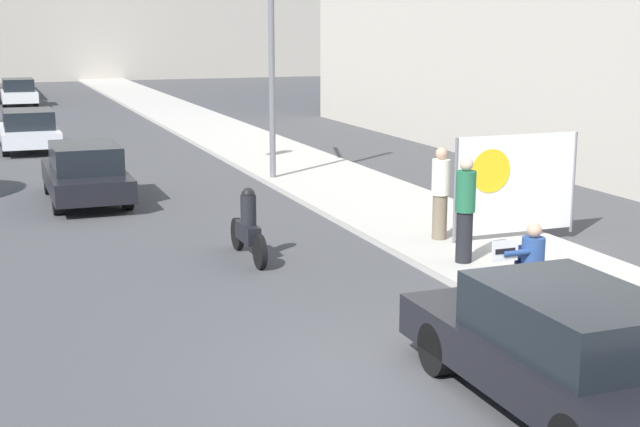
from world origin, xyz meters
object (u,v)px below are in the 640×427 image
traffic_light_pole (227,19)px  parked_car_curbside (564,350)px  car_on_road_nearest (86,173)px  protest_banner (515,184)px  car_on_road_midblock (29,130)px  jogger_on_sidewalk (465,209)px  car_on_road_far_lane (19,92)px  pedestrian_behind (440,193)px  motorcycle_on_road (248,229)px  seated_protester (535,261)px

traffic_light_pole → parked_car_curbside: traffic_light_pole is taller
parked_car_curbside → car_on_road_nearest: parked_car_curbside is taller
protest_banner → car_on_road_midblock: 18.64m
parked_car_curbside → car_on_road_nearest: size_ratio=1.03×
jogger_on_sidewalk → car_on_road_far_lane: (-5.71, 35.56, -0.36)m
pedestrian_behind → protest_banner: protest_banner is taller
jogger_on_sidewalk → pedestrian_behind: size_ratio=1.04×
protest_banner → pedestrian_behind: bearing=164.4°
traffic_light_pole → car_on_road_midblock: (-4.63, 8.38, -3.57)m
jogger_on_sidewalk → car_on_road_far_lane: 36.02m
protest_banner → motorcycle_on_road: size_ratio=1.31×
protest_banner → traffic_light_pole: size_ratio=0.44×
jogger_on_sidewalk → protest_banner: bearing=-106.1°
pedestrian_behind → protest_banner: size_ratio=0.66×
jogger_on_sidewalk → car_on_road_far_lane: bearing=-42.1°
traffic_light_pole → car_on_road_midblock: size_ratio=1.45×
jogger_on_sidewalk → motorcycle_on_road: (-3.25, 1.98, -0.51)m
seated_protester → car_on_road_midblock: bearing=96.7°
protest_banner → parked_car_curbside: (-3.67, -6.66, -0.47)m
jogger_on_sidewalk → motorcycle_on_road: jogger_on_sidewalk is taller
seated_protester → motorcycle_on_road: bearing=115.7°
car_on_road_nearest → motorcycle_on_road: bearing=-71.8°
motorcycle_on_road → traffic_light_pole: bearing=77.3°
protest_banner → car_on_road_midblock: protest_banner is taller
traffic_light_pole → car_on_road_nearest: 5.42m
parked_car_curbside → car_on_road_midblock: parked_car_curbside is taller
car_on_road_nearest → car_on_road_midblock: car_on_road_nearest is taller
car_on_road_far_lane → protest_banner: bearing=-77.6°
jogger_on_sidewalk → car_on_road_far_lane: jogger_on_sidewalk is taller
traffic_light_pole → motorcycle_on_road: traffic_light_pole is taller
car_on_road_nearest → car_on_road_midblock: (-0.77, 9.75, -0.01)m
car_on_road_far_lane → car_on_road_midblock: bearing=-91.3°
seated_protester → protest_banner: (1.99, 3.63, 0.41)m
motorcycle_on_road → pedestrian_behind: bearing=-5.1°
car_on_road_midblock → motorcycle_on_road: (2.87, -16.15, -0.13)m
jogger_on_sidewalk → seated_protester: bearing=124.1°
motorcycle_on_road → car_on_road_nearest: bearing=108.2°
car_on_road_nearest → jogger_on_sidewalk: bearing=-57.4°
parked_car_curbside → car_on_road_midblock: 23.91m
protest_banner → motorcycle_on_road: 5.13m
traffic_light_pole → car_on_road_far_lane: traffic_light_pole is taller
parked_car_curbside → car_on_road_far_lane: size_ratio=1.04×
seated_protester → pedestrian_behind: size_ratio=0.68×
car_on_road_far_lane → motorcycle_on_road: bearing=-85.8°
seated_protester → traffic_light_pole: traffic_light_pole is taller
traffic_light_pole → car_on_road_nearest: size_ratio=1.44×
traffic_light_pole → car_on_road_nearest: bearing=-160.5°
pedestrian_behind → protest_banner: (1.38, -0.39, 0.15)m
parked_car_curbside → motorcycle_on_road: 7.50m
jogger_on_sidewalk → car_on_road_midblock: size_ratio=0.43×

